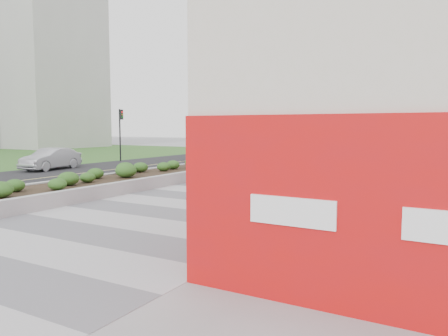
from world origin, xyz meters
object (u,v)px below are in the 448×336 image
at_px(planter, 145,176).
at_px(car_dark, 205,151).
at_px(traffic_signal_far, 120,127).
at_px(traffic_signal_near, 222,127).
at_px(car_silver, 51,159).
at_px(skateboarder, 301,169).

height_order(planter, car_dark, car_dark).
relative_size(traffic_signal_far, car_dark, 0.87).
height_order(traffic_signal_near, car_dark, traffic_signal_near).
bearing_deg(traffic_signal_far, car_dark, 45.61).
xyz_separation_m(traffic_signal_far, car_silver, (0.93, -7.49, -2.05)).
height_order(traffic_signal_far, car_silver, traffic_signal_far).
relative_size(traffic_signal_near, traffic_signal_far, 1.00).
xyz_separation_m(traffic_signal_near, car_silver, (-8.27, -7.99, -2.05)).
bearing_deg(car_silver, car_dark, 63.08).
bearing_deg(skateboarder, traffic_signal_far, 160.69).
bearing_deg(traffic_signal_near, skateboarder, -36.77).
distance_m(skateboarder, car_dark, 16.27).
relative_size(planter, car_dark, 3.74).
xyz_separation_m(planter, skateboarder, (6.36, 4.46, 0.27)).
xyz_separation_m(planter, traffic_signal_far, (-10.93, 10.00, 2.34)).
relative_size(car_silver, car_dark, 0.89).
distance_m(planter, traffic_signal_far, 15.00).
distance_m(traffic_signal_near, car_silver, 11.68).
relative_size(traffic_signal_near, skateboarder, 3.08).
bearing_deg(traffic_signal_far, traffic_signal_near, 3.11).
relative_size(traffic_signal_near, car_silver, 0.98).
height_order(skateboarder, car_dark, car_dark).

